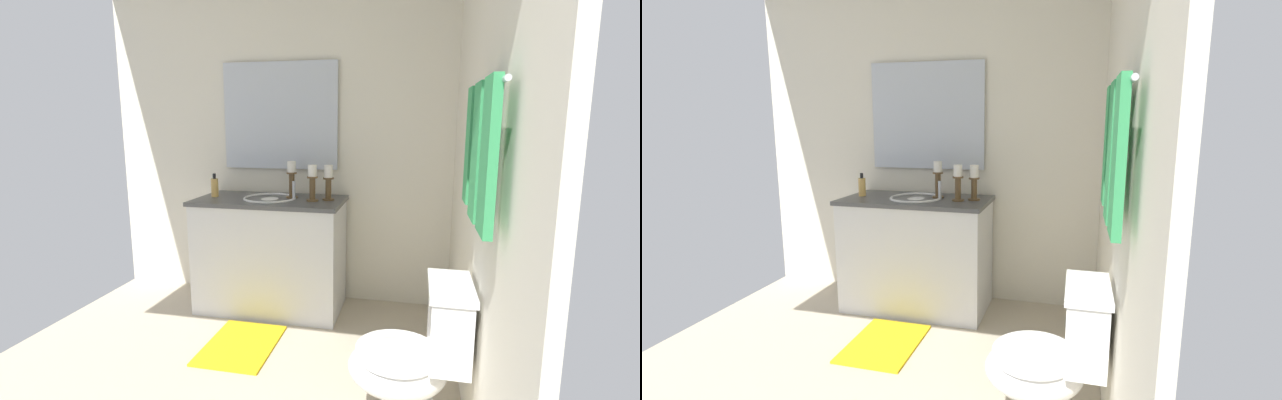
% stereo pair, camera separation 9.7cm
% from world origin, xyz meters
% --- Properties ---
extents(floor, '(2.46, 2.82, 0.02)m').
position_xyz_m(floor, '(0.00, 0.00, -0.01)').
color(floor, beige).
rests_on(floor, ground).
extents(wall_back, '(2.46, 0.04, 2.45)m').
position_xyz_m(wall_back, '(0.00, 1.41, 1.23)').
color(wall_back, silver).
rests_on(wall_back, ground).
extents(wall_left, '(0.04, 2.82, 2.45)m').
position_xyz_m(wall_left, '(-1.23, 0.00, 1.23)').
color(wall_left, silver).
rests_on(wall_left, ground).
extents(vanity_cabinet, '(0.58, 1.13, 0.87)m').
position_xyz_m(vanity_cabinet, '(-0.90, 0.04, 0.44)').
color(vanity_cabinet, silver).
rests_on(vanity_cabinet, ground).
extents(sink_basin, '(0.40, 0.40, 0.24)m').
position_xyz_m(sink_basin, '(-0.90, 0.04, 0.83)').
color(sink_basin, white).
rests_on(sink_basin, vanity_cabinet).
extents(mirror, '(0.02, 0.93, 0.84)m').
position_xyz_m(mirror, '(-1.18, 0.04, 1.49)').
color(mirror, silver).
extents(candle_holder_tall, '(0.09, 0.09, 0.26)m').
position_xyz_m(candle_holder_tall, '(-0.94, 0.48, 1.01)').
color(candle_holder_tall, brown).
rests_on(candle_holder_tall, vanity_cabinet).
extents(candle_holder_short, '(0.09, 0.09, 0.27)m').
position_xyz_m(candle_holder_short, '(-0.88, 0.38, 1.01)').
color(candle_holder_short, brown).
rests_on(candle_holder_short, vanity_cabinet).
extents(candle_holder_mid, '(0.09, 0.09, 0.28)m').
position_xyz_m(candle_holder_mid, '(-0.97, 0.19, 1.02)').
color(candle_holder_mid, brown).
rests_on(candle_holder_mid, vanity_cabinet).
extents(soap_bottle, '(0.06, 0.06, 0.18)m').
position_xyz_m(soap_bottle, '(-0.90, -0.41, 0.94)').
color(soap_bottle, '#E5B259').
rests_on(soap_bottle, vanity_cabinet).
extents(toilet, '(0.39, 0.54, 0.75)m').
position_xyz_m(toilet, '(0.29, 1.13, 0.37)').
color(toilet, white).
rests_on(toilet, ground).
extents(towel_bar, '(0.73, 0.02, 0.02)m').
position_xyz_m(towel_bar, '(0.48, 1.35, 1.56)').
color(towel_bar, silver).
extents(towel_near_vanity, '(0.14, 0.03, 0.48)m').
position_xyz_m(towel_near_vanity, '(0.23, 1.33, 1.34)').
color(towel_near_vanity, '#389E59').
rests_on(towel_near_vanity, towel_bar).
extents(towel_center, '(0.18, 0.03, 0.50)m').
position_xyz_m(towel_center, '(0.48, 1.33, 1.33)').
color(towel_center, '#389E59').
rests_on(towel_center, towel_bar).
extents(towel_near_corner, '(0.17, 0.03, 0.50)m').
position_xyz_m(towel_near_corner, '(0.72, 1.33, 1.34)').
color(towel_near_corner, '#389E59').
rests_on(towel_near_corner, towel_bar).
extents(bath_mat, '(0.60, 0.44, 0.02)m').
position_xyz_m(bath_mat, '(-0.28, 0.04, 0.01)').
color(bath_mat, yellow).
rests_on(bath_mat, ground).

